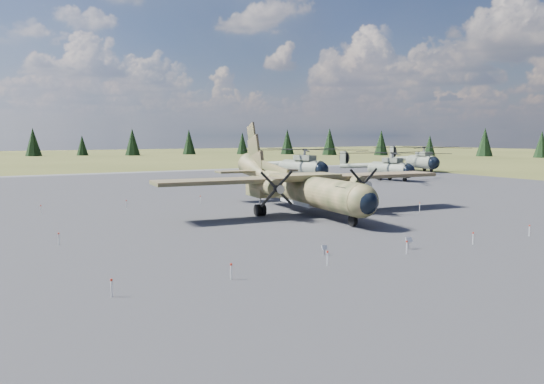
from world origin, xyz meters
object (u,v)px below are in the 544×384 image
helicopter_mid (390,160)px  helicopter_far (422,154)px  transport_plane (300,184)px  helicopter_near (302,158)px

helicopter_mid → helicopter_far: size_ratio=0.91×
transport_plane → helicopter_near: transport_plane is taller
transport_plane → helicopter_near: 36.03m
transport_plane → helicopter_mid: 39.73m
helicopter_near → helicopter_far: bearing=-2.4°
helicopter_mid → helicopter_far: bearing=25.1°
transport_plane → helicopter_mid: bearing=40.7°
transport_plane → helicopter_far: 64.98m
helicopter_near → helicopter_far: 34.42m
helicopter_far → helicopter_mid: bearing=-135.8°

